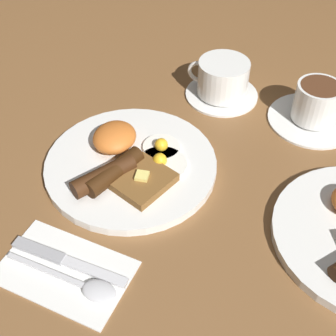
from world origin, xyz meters
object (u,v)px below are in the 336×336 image
(teacup_near, at_px, (222,80))
(knife, at_px, (62,259))
(teacup_far, at_px, (316,107))
(spoon, at_px, (87,287))
(breakfast_plate_near, at_px, (129,163))

(teacup_near, xyz_separation_m, knife, (0.46, -0.09, -0.03))
(teacup_far, distance_m, spoon, 0.52)
(breakfast_plate_near, xyz_separation_m, spoon, (0.23, 0.05, -0.01))
(teacup_far, relative_size, knife, 0.92)
(breakfast_plate_near, relative_size, spoon, 1.68)
(breakfast_plate_near, distance_m, spoon, 0.23)
(teacup_far, xyz_separation_m, spoon, (0.47, -0.22, -0.02))
(teacup_far, bearing_deg, spoon, -24.91)
(teacup_far, height_order, spoon, teacup_far)
(breakfast_plate_near, relative_size, teacup_near, 1.99)
(breakfast_plate_near, height_order, teacup_far, teacup_far)
(knife, xyz_separation_m, spoon, (0.03, 0.05, 0.00))
(breakfast_plate_near, distance_m, teacup_near, 0.27)
(teacup_near, relative_size, spoon, 0.84)
(breakfast_plate_near, xyz_separation_m, teacup_far, (-0.24, 0.26, 0.02))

